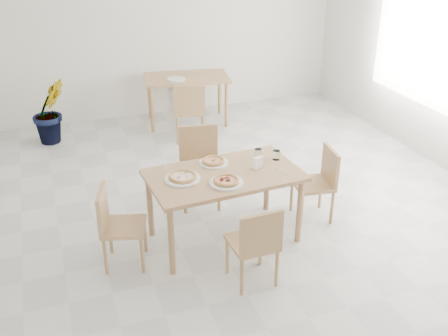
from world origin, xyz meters
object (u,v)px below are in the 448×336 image
object	(u,v)px
chair_north	(199,160)
napkin_holder	(258,163)
tumbler_a	(276,155)
chair_back_n	(183,81)
chair_back_s	(190,108)
plate_empty	(176,79)
plate_margherita	(213,163)
plate_pepperoni	(226,183)
chair_east	(320,179)
pizza_margherita	(213,161)
tumbler_b	(258,153)
potted_plant	(50,111)
plate_mushroom	(183,179)
main_table	(224,181)
chair_west	(115,222)
chair_south	(256,241)
second_table	(187,83)
pizza_pepperoni	(226,181)
pizza_mushroom	(183,177)

from	to	relation	value
chair_north	napkin_holder	world-z (taller)	chair_north
chair_north	tumbler_a	xyz separation A→B (m)	(0.61, -0.72, 0.28)
napkin_holder	chair_back_n	bearing A→B (deg)	68.91
chair_back_s	plate_empty	xyz separation A→B (m)	(-0.02, 0.64, 0.25)
plate_margherita	plate_pepperoni	xyz separation A→B (m)	(-0.02, -0.45, 0.00)
chair_east	pizza_margherita	size ratio (longest dim) A/B	3.27
chair_north	tumbler_a	world-z (taller)	chair_north
tumbler_b	potted_plant	world-z (taller)	potted_plant
plate_mushroom	main_table	bearing A→B (deg)	-1.86
chair_east	chair_back_n	bearing A→B (deg)	-165.74
chair_north	plate_mushroom	distance (m)	0.96
chair_east	potted_plant	distance (m)	4.09
chair_west	napkin_holder	distance (m)	1.49
main_table	chair_east	bearing A→B (deg)	-0.74
chair_south	second_table	distance (m)	4.12
chair_west	pizza_pepperoni	world-z (taller)	pizza_pepperoni
chair_south	chair_north	xyz separation A→B (m)	(-0.01, 1.64, 0.05)
chair_west	pizza_margherita	xyz separation A→B (m)	(1.07, 0.30, 0.32)
plate_mushroom	plate_empty	xyz separation A→B (m)	(0.79, 3.17, 0.00)
chair_north	chair_west	bearing A→B (deg)	-128.45
chair_west	chair_back_n	bearing A→B (deg)	-7.55
plate_margherita	napkin_holder	xyz separation A→B (m)	(0.38, -0.26, 0.05)
chair_west	chair_east	world-z (taller)	chair_east
pizza_mushroom	chair_back_s	size ratio (longest dim) A/B	0.33
chair_north	plate_pepperoni	bearing A→B (deg)	-80.68
plate_mushroom	chair_back_s	bearing A→B (deg)	72.35
main_table	tumbler_b	xyz separation A→B (m)	(0.46, 0.23, 0.13)
main_table	pizza_pepperoni	bearing A→B (deg)	-107.56
main_table	tumbler_a	distance (m)	0.64
plate_empty	chair_east	bearing A→B (deg)	-76.62
main_table	napkin_holder	size ratio (longest dim) A/B	12.01
main_table	plate_empty	xyz separation A→B (m)	(0.37, 3.18, 0.09)
tumbler_b	potted_plant	distance (m)	3.58
chair_south	chair_north	bearing A→B (deg)	-91.76
pizza_pepperoni	tumbler_a	world-z (taller)	tumbler_a
plate_mushroom	plate_empty	distance (m)	3.27
chair_back_s	potted_plant	world-z (taller)	potted_plant
plate_pepperoni	pizza_margherita	bearing A→B (deg)	86.89
chair_north	tumbler_b	size ratio (longest dim) A/B	9.38
chair_south	chair_east	world-z (taller)	chair_east
pizza_mushroom	chair_back_s	distance (m)	2.67
tumbler_b	napkin_holder	bearing A→B (deg)	-113.45
chair_north	chair_back_s	distance (m)	1.75
second_table	plate_empty	world-z (taller)	plate_empty
main_table	plate_mushroom	bearing A→B (deg)	174.45
plate_pepperoni	pizza_mushroom	bearing A→B (deg)	149.38
plate_empty	chair_north	bearing A→B (deg)	-98.97
plate_pepperoni	chair_back_n	world-z (taller)	chair_back_n
chair_back_s	second_table	bearing A→B (deg)	-87.89
pizza_margherita	chair_back_n	bearing A→B (deg)	79.10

